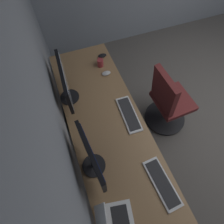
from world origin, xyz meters
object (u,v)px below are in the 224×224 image
at_px(drawer_pedestal, 98,121).
at_px(coffee_mug, 100,63).
at_px(keyboard_main, 129,114).
at_px(office_chair, 168,103).
at_px(monitor_primary, 92,158).
at_px(mouse_spare, 106,73).
at_px(mouse_main, 102,56).
at_px(monitor_secondary, 65,83).
at_px(keyboard_spare, 162,183).

distance_m(drawer_pedestal, coffee_mug, 0.69).
distance_m(keyboard_main, office_chair, 0.67).
xyz_separation_m(drawer_pedestal, monitor_primary, (-0.61, 0.21, 0.62)).
bearing_deg(mouse_spare, drawer_pedestal, 145.35).
distance_m(mouse_main, coffee_mug, 0.15).
height_order(monitor_secondary, mouse_spare, monitor_secondary).
bearing_deg(office_chair, monitor_primary, 114.14).
distance_m(monitor_secondary, mouse_spare, 0.55).
height_order(drawer_pedestal, office_chair, office_chair).
xyz_separation_m(drawer_pedestal, office_chair, (-0.12, -0.86, 0.11)).
xyz_separation_m(keyboard_main, mouse_spare, (0.59, 0.03, 0.01)).
distance_m(monitor_primary, coffee_mug, 1.20).
distance_m(mouse_main, office_chair, 0.99).
xyz_separation_m(drawer_pedestal, mouse_main, (0.63, -0.29, 0.40)).
xyz_separation_m(mouse_spare, coffee_mug, (0.16, 0.02, 0.03)).
bearing_deg(office_chair, monitor_secondary, 74.90).
height_order(drawer_pedestal, keyboard_spare, keyboard_spare).
distance_m(monitor_secondary, mouse_main, 0.73).
xyz_separation_m(monitor_secondary, mouse_main, (0.46, -0.52, -0.22)).
relative_size(monitor_primary, mouse_spare, 4.75).
relative_size(monitor_primary, keyboard_main, 1.16).
bearing_deg(keyboard_main, mouse_spare, 3.20).
bearing_deg(keyboard_main, monitor_primary, 127.19).
bearing_deg(keyboard_spare, keyboard_main, -0.18).
distance_m(keyboard_main, mouse_spare, 0.59).
distance_m(keyboard_spare, office_chair, 1.05).
xyz_separation_m(keyboard_spare, office_chair, (0.81, -0.60, -0.28)).
distance_m(drawer_pedestal, keyboard_main, 0.53).
relative_size(mouse_spare, coffee_mug, 0.92).
relative_size(drawer_pedestal, mouse_main, 6.68).
distance_m(coffee_mug, office_chair, 0.95).
height_order(drawer_pedestal, monitor_primary, monitor_primary).
relative_size(keyboard_spare, mouse_main, 4.11).
bearing_deg(mouse_spare, coffee_mug, 6.70).
bearing_deg(office_chair, mouse_main, 37.41).
xyz_separation_m(keyboard_main, office_chair, (0.12, -0.60, -0.28)).
height_order(drawer_pedestal, mouse_main, mouse_main).
bearing_deg(drawer_pedestal, mouse_spare, -34.65).
height_order(coffee_mug, office_chair, office_chair).
height_order(keyboard_spare, office_chair, office_chair).
xyz_separation_m(drawer_pedestal, coffee_mug, (0.50, -0.22, 0.43)).
relative_size(coffee_mug, office_chair, 0.12).
bearing_deg(monitor_secondary, keyboard_main, -129.50).
relative_size(keyboard_main, coffee_mug, 3.75).
relative_size(drawer_pedestal, monitor_primary, 1.41).
bearing_deg(coffee_mug, drawer_pedestal, 156.34).
height_order(monitor_secondary, office_chair, monitor_secondary).
distance_m(drawer_pedestal, mouse_main, 0.80).
relative_size(monitor_secondary, mouse_spare, 5.43).
bearing_deg(drawer_pedestal, monitor_primary, 160.97).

